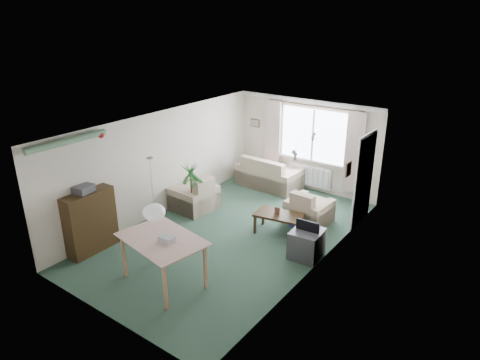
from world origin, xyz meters
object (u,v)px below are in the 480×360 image
Objects in this scene: sofa at (269,172)px; armchair_left at (194,193)px; armchair_corner at (309,206)px; coffee_table at (279,223)px; bookshelf at (91,222)px; dining_table at (164,261)px; houseplant at (192,189)px; tv_cube at (307,244)px; pet_bed at (301,221)px.

armchair_left is at bearing 75.39° from sofa.
armchair_corner is 0.88× the size of coffee_table.
sofa is at bearing 76.58° from bookshelf.
dining_table is (-0.97, -3.56, 0.03)m from armchair_corner.
armchair_left is 0.71× the size of houseplant.
bookshelf is at bearing -4.17° from armchair_left.
tv_cube is 1.41m from pet_bed.
coffee_table is at bearing 45.32° from bookshelf.
houseplant is at bearing 81.54° from sofa.
armchair_left is 1.52× the size of tv_cube.
houseplant reaches higher than armchair_left.
tv_cube is at bearing 31.26° from bookshelf.
coffee_table reaches higher than pet_bed.
houseplant is (0.54, 2.33, 0.04)m from bookshelf.
armchair_corner is 1.48× the size of pet_bed.
sofa reaches higher than armchair_left.
sofa reaches higher than tv_cube.
dining_table is 2.29× the size of pet_bed.
dining_table reaches higher than armchair_corner.
bookshelf is 4.21m from tv_cube.
armchair_corner reaches higher than coffee_table.
armchair_corner is at bearing 111.71° from tv_cube.
dining_table is at bearing -103.99° from coffee_table.
armchair_corner is 0.90m from coffee_table.
bookshelf is (-2.61, -2.76, 0.40)m from coffee_table.
armchair_left reaches higher than coffee_table.
bookshelf is 0.95× the size of houseplant.
armchair_corner is 0.39m from pet_bed.
pet_bed is (2.79, 3.43, -0.56)m from bookshelf.
sofa is 1.36× the size of bookshelf.
pet_bed is at bearing 118.76° from tv_cube.
pet_bed is (2.25, 1.11, -0.60)m from houseplant.
armchair_left reaches higher than armchair_corner.
pet_bed is (-0.75, 1.17, -0.22)m from tv_cube.
coffee_table is at bearing 76.01° from dining_table.
bookshelf is at bearing -151.25° from tv_cube.
sofa is 2.25m from armchair_corner.
armchair_corner is 3.69m from dining_table.
houseplant is 2.58m from pet_bed.
bookshelf is at bearing 80.65° from sofa.
sofa reaches higher than coffee_table.
armchair_corner reaches higher than pet_bed.
sofa is 1.81× the size of armchair_left.
dining_table reaches higher than tv_cube.
tv_cube is at bearing -1.32° from houseplant.
sofa is at bearing 78.77° from houseplant.
pet_bed is (0.18, 0.67, -0.17)m from coffee_table.
pet_bed is at bearing 75.84° from dining_table.
coffee_table is 0.71m from pet_bed.
bookshelf reaches higher than sofa.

